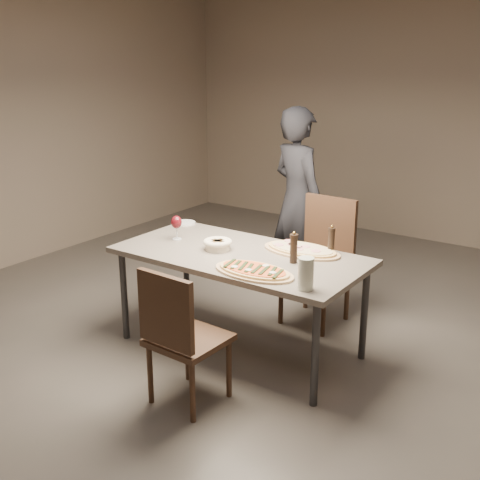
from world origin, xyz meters
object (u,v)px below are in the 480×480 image
Objects in this scene: ham_pizza at (302,250)px; pepper_mill_left at (331,240)px; dining_table at (240,261)px; chair_near at (179,332)px; chair_far at (322,253)px; zucchini_pizza at (254,271)px; carafe at (306,274)px; diner at (298,201)px; bread_basket at (218,244)px.

pepper_mill_left reaches higher than ham_pizza.
ham_pizza reaches higher than dining_table.
pepper_mill_left reaches higher than dining_table.
pepper_mill_left is 0.23× the size of chair_near.
dining_table is at bearing -130.28° from ham_pizza.
pepper_mill_left is at bearing 125.67° from chair_far.
zucchini_pizza is 0.57× the size of chair_far.
carafe reaches higher than ham_pizza.
dining_table is 1.33m from diner.
chair_near is (-0.58, -0.51, -0.34)m from carafe.
carafe reaches higher than bread_basket.
ham_pizza is at bearing 29.81° from bread_basket.
chair_far is at bearing 112.43° from carafe.
diner is at bearing -40.86° from chair_far.
pepper_mill_left is (0.71, 0.40, 0.05)m from bread_basket.
ham_pizza is 0.61m from bread_basket.
diner reaches higher than pepper_mill_left.
bread_basket reaches higher than zucchini_pizza.
zucchini_pizza is at bearing -83.40° from ham_pizza.
chair_far reaches higher than carafe.
ham_pizza is at bearing 88.21° from zucchini_pizza.
zucchini_pizza is 2.74× the size of bread_basket.
ham_pizza is 2.84× the size of bread_basket.
diner reaches higher than bread_basket.
chair_near is at bearing -138.50° from carafe.
ham_pizza is at bearing 38.92° from dining_table.
bread_basket is (-0.53, -0.30, 0.03)m from ham_pizza.
bread_basket is 0.12× the size of diner.
ham_pizza is 0.59× the size of chair_far.
dining_table is at bearing 7.22° from bread_basket.
ham_pizza is at bearing -151.44° from pepper_mill_left.
pepper_mill_left is 0.20× the size of chair_far.
pepper_mill_left is at bearing 73.62° from zucchini_pizza.
bread_basket is 0.97m from chair_far.
zucchini_pizza is at bearing -27.80° from bread_basket.
ham_pizza is at bearing 144.75° from diner.
bread_basket reaches higher than dining_table.
chair_near is (-0.21, -1.13, -0.26)m from ham_pizza.
carafe is at bearing -75.44° from pepper_mill_left.
zucchini_pizza is 0.63× the size of chair_near.
chair_far reaches higher than pepper_mill_left.
chair_near reaches higher than ham_pizza.
dining_table is 1.98× the size of chair_near.
chair_near reaches higher than bread_basket.
bread_basket is 1.04× the size of carafe.
chair_far is (0.42, 0.85, -0.23)m from bread_basket.
zucchini_pizza is at bearing 95.88° from chair_far.
chair_near is 1.68m from chair_far.
carafe is 0.84m from chair_near.
dining_table is 0.67m from pepper_mill_left.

